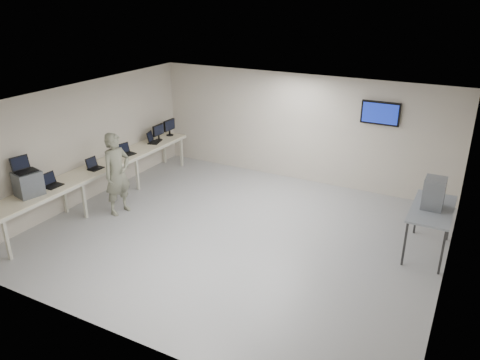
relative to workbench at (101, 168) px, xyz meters
The scene contains 13 objects.
room 3.67m from the workbench, ahead, with size 8.01×7.01×2.81m.
workbench is the anchor object (origin of this frame).
equipment_box 1.97m from the workbench, 91.85° to the right, with size 0.42×0.48×0.50m, color slate.
laptop_on_box 2.05m from the workbench, 93.61° to the right, with size 0.40×0.44×0.30m.
laptop_0 1.41m from the workbench, 92.17° to the right, with size 0.30×0.36×0.28m.
laptop_1 0.26m from the workbench, 89.38° to the right, with size 0.28×0.34×0.26m.
laptop_2 0.91m from the workbench, 90.81° to the left, with size 0.36×0.40×0.28m.
laptop_3 2.01m from the workbench, 91.09° to the left, with size 0.40×0.43×0.29m.
monitor_near 2.27m from the workbench, 90.29° to the left, with size 0.19×0.44×0.43m.
monitor_far 2.77m from the workbench, 90.23° to the left, with size 0.20×0.46×0.45m.
soldier 0.83m from the workbench, 21.56° to the right, with size 0.68×0.45×1.88m, color #616A53.
side_table 7.27m from the workbench, ahead, with size 0.74×1.58×0.95m.
storage_bins 7.26m from the workbench, ahead, with size 0.37×0.41×0.59m.
Camera 1 is at (4.10, -7.55, 4.75)m, focal length 35.00 mm.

